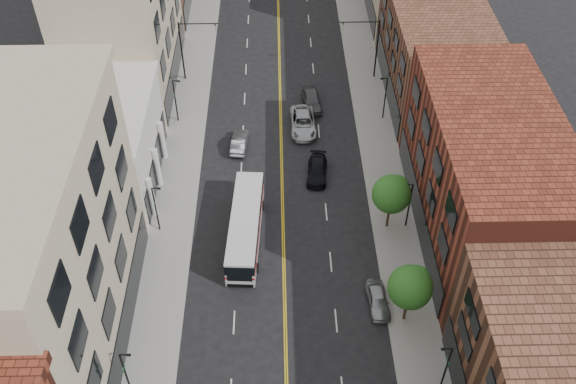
{
  "coord_description": "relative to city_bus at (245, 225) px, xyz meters",
  "views": [
    {
      "loc": [
        -0.41,
        -15.36,
        41.94
      ],
      "look_at": [
        0.43,
        23.45,
        5.0
      ],
      "focal_mm": 40.0,
      "sensor_mm": 36.0,
      "label": 1
    }
  ],
  "objects": [
    {
      "name": "bldg_r_mid",
      "position": [
        20.27,
        1.16,
        4.33
      ],
      "size": [
        10.0,
        22.0,
        12.0
      ],
      "primitive_type": "cube",
      "color": "#5B2418",
      "rests_on": "ground"
    },
    {
      "name": "signal_mast_right",
      "position": [
        13.54,
        25.16,
        2.98
      ],
      "size": [
        4.49,
        0.18,
        7.2
      ],
      "color": "black",
      "rests_on": "sidewalk_right"
    },
    {
      "name": "city_bus",
      "position": [
        0.0,
        0.0,
        0.0
      ],
      "size": [
        3.19,
        11.3,
        2.87
      ],
      "rotation": [
        0.0,
        0.0,
        -0.06
      ],
      "color": "silver",
      "rests_on": "ground"
    },
    {
      "name": "bldg_l_tanoffice",
      "position": [
        -13.73,
        -9.84,
        7.33
      ],
      "size": [
        10.0,
        22.0,
        18.0
      ],
      "primitive_type": "cube",
      "color": "tan",
      "rests_on": "ground"
    },
    {
      "name": "tree_r_3",
      "position": [
        12.66,
        1.23,
        2.46
      ],
      "size": [
        3.4,
        3.4,
        5.59
      ],
      "color": "black",
      "rests_on": "sidewalk_right"
    },
    {
      "name": "bldg_r_far_a",
      "position": [
        20.27,
        22.16,
        3.33
      ],
      "size": [
        10.0,
        20.0,
        10.0
      ],
      "primitive_type": "cube",
      "color": "brown",
      "rests_on": "ground"
    },
    {
      "name": "signal_mast_left",
      "position": [
        -7.0,
        25.16,
        2.98
      ],
      "size": [
        4.49,
        0.18,
        7.2
      ],
      "color": "black",
      "rests_on": "sidewalk_left"
    },
    {
      "name": "tree_r_2",
      "position": [
        12.66,
        -8.77,
        2.46
      ],
      "size": [
        3.4,
        3.4,
        5.59
      ],
      "color": "black",
      "rests_on": "sidewalk_right"
    },
    {
      "name": "car_lane_c",
      "position": [
        6.7,
        19.6,
        -0.86
      ],
      "size": [
        2.26,
        4.87,
        1.61
      ],
      "primitive_type": "imported",
      "rotation": [
        0.0,
        0.0,
        0.08
      ],
      "color": "#45464A",
      "rests_on": "ground"
    },
    {
      "name": "lamp_r_1",
      "position": [
        14.22,
        -14.84,
        1.3
      ],
      "size": [
        0.81,
        0.55,
        5.05
      ],
      "color": "black",
      "rests_on": "sidewalk_right"
    },
    {
      "name": "car_lane_behind",
      "position": [
        -0.97,
        12.64,
        -0.98
      ],
      "size": [
        1.86,
        4.31,
        1.38
      ],
      "primitive_type": "imported",
      "rotation": [
        0.0,
        0.0,
        3.04
      ],
      "color": "#4A4A4F",
      "rests_on": "ground"
    },
    {
      "name": "car_parked_far",
      "position": [
        10.67,
        -7.43,
        -0.99
      ],
      "size": [
        1.83,
        4.06,
        1.35
      ],
      "primitive_type": "imported",
      "rotation": [
        0.0,
        0.0,
        0.06
      ],
      "color": "#9CA0A3",
      "rests_on": "ground"
    },
    {
      "name": "lamp_r_2",
      "position": [
        14.22,
        1.16,
        1.3
      ],
      "size": [
        0.81,
        0.55,
        5.05
      ],
      "color": "black",
      "rests_on": "sidewalk_right"
    },
    {
      "name": "car_lane_b",
      "position": [
        5.61,
        15.6,
        -0.87
      ],
      "size": [
        2.83,
        5.87,
        1.61
      ],
      "primitive_type": "imported",
      "rotation": [
        0.0,
        0.0,
        0.03
      ],
      "color": "#AAADB2",
      "rests_on": "ground"
    },
    {
      "name": "sidewalk_left",
      "position": [
        -6.73,
        12.16,
        -1.6
      ],
      "size": [
        4.0,
        110.0,
        0.15
      ],
      "primitive_type": "cube",
      "color": "gray",
      "rests_on": "ground"
    },
    {
      "name": "sidewalk_right",
      "position": [
        13.27,
        12.16,
        -1.6
      ],
      "size": [
        4.0,
        110.0,
        0.15
      ],
      "primitive_type": "cube",
      "color": "gray",
      "rests_on": "ground"
    },
    {
      "name": "lamp_l_1",
      "position": [
        -7.68,
        -14.84,
        1.3
      ],
      "size": [
        0.81,
        0.55,
        5.05
      ],
      "color": "black",
      "rests_on": "sidewalk_left"
    },
    {
      "name": "lamp_r_3",
      "position": [
        14.22,
        17.16,
        1.3
      ],
      "size": [
        0.81,
        0.55,
        5.05
      ],
      "color": "black",
      "rests_on": "sidewalk_right"
    },
    {
      "name": "lamp_l_2",
      "position": [
        -7.68,
        1.16,
        1.3
      ],
      "size": [
        0.81,
        0.55,
        5.05
      ],
      "color": "black",
      "rests_on": "sidewalk_left"
    },
    {
      "name": "car_lane_a",
      "position": [
        6.69,
        8.14,
        -1.0
      ],
      "size": [
        2.33,
        4.78,
        1.34
      ],
      "primitive_type": "imported",
      "rotation": [
        0.0,
        0.0,
        -0.1
      ],
      "color": "black",
      "rests_on": "ground"
    },
    {
      "name": "bldg_l_white",
      "position": [
        -13.73,
        8.16,
        2.33
      ],
      "size": [
        10.0,
        14.0,
        8.0
      ],
      "primitive_type": "cube",
      "color": "silver",
      "rests_on": "ground"
    },
    {
      "name": "lamp_l_3",
      "position": [
        -7.68,
        17.16,
        1.3
      ],
      "size": [
        0.81,
        0.55,
        5.05
      ],
      "color": "black",
      "rests_on": "sidewalk_left"
    },
    {
      "name": "bldg_l_far_a",
      "position": [
        -13.73,
        25.16,
        7.33
      ],
      "size": [
        10.0,
        20.0,
        18.0
      ],
      "primitive_type": "cube",
      "color": "tan",
      "rests_on": "ground"
    }
  ]
}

